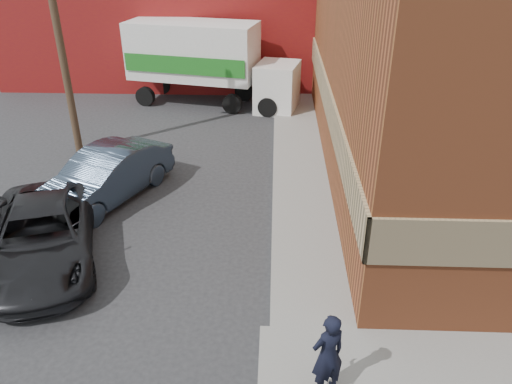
% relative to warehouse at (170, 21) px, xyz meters
% --- Properties ---
extents(ground, '(90.00, 90.00, 0.00)m').
position_rel_warehouse_xyz_m(ground, '(6.00, -20.00, -2.81)').
color(ground, '#28282B').
rests_on(ground, ground).
extents(sidewalk_west, '(1.80, 18.00, 0.12)m').
position_rel_warehouse_xyz_m(sidewalk_west, '(6.60, -11.00, -2.75)').
color(sidewalk_west, gray).
rests_on(sidewalk_west, ground).
extents(warehouse, '(16.30, 8.30, 5.60)m').
position_rel_warehouse_xyz_m(warehouse, '(0.00, 0.00, 0.00)').
color(warehouse, maroon).
rests_on(warehouse, ground).
extents(utility_pole, '(2.00, 0.26, 9.00)m').
position_rel_warehouse_xyz_m(utility_pole, '(-1.50, -11.00, 1.93)').
color(utility_pole, '#483224').
rests_on(utility_pole, ground).
extents(man, '(0.74, 0.64, 1.71)m').
position_rel_warehouse_xyz_m(man, '(6.70, -21.55, -1.84)').
color(man, black).
rests_on(man, sidewalk_south).
extents(sedan, '(3.47, 4.99, 1.56)m').
position_rel_warehouse_xyz_m(sedan, '(0.69, -14.60, -2.03)').
color(sedan, '#2F3C4F').
rests_on(sedan, ground).
extents(suv_a, '(3.86, 5.66, 1.44)m').
position_rel_warehouse_xyz_m(suv_a, '(0.09, -17.74, -2.09)').
color(suv_a, black).
rests_on(suv_a, ground).
extents(box_truck, '(7.72, 3.76, 3.67)m').
position_rel_warehouse_xyz_m(box_truck, '(2.70, -5.38, -0.70)').
color(box_truck, white).
rests_on(box_truck, ground).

